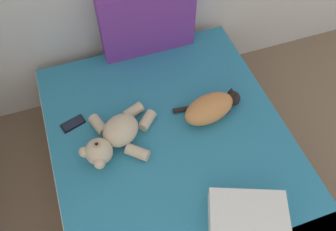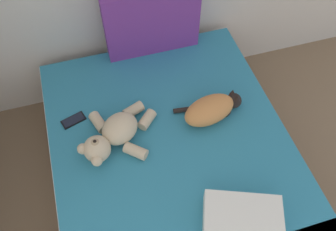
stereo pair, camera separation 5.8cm
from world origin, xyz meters
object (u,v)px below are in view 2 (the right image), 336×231
object	(u,v)px
teddy_bear	(114,135)
throw_pillow	(243,222)
cat	(212,109)
patterned_cushion	(152,21)
cell_phone	(73,120)
bed	(173,169)

from	to	relation	value
teddy_bear	throw_pillow	size ratio (longest dim) A/B	1.28
cat	teddy_bear	bearing A→B (deg)	-178.84
patterned_cushion	cell_phone	world-z (taller)	patterned_cushion
patterned_cushion	cat	distance (m)	0.75
patterned_cushion	cat	size ratio (longest dim) A/B	1.49
cat	cell_phone	world-z (taller)	cat
cell_phone	throw_pillow	world-z (taller)	throw_pillow
patterned_cushion	cat	xyz separation A→B (m)	(0.19, -0.70, -0.18)
patterned_cushion	throw_pillow	xyz separation A→B (m)	(0.09, -1.41, -0.20)
bed	patterned_cushion	xyz separation A→B (m)	(0.11, 0.87, 0.50)
cell_phone	teddy_bear	bearing A→B (deg)	-45.38
cat	throw_pillow	world-z (taller)	cat
patterned_cushion	throw_pillow	distance (m)	1.43
teddy_bear	throw_pillow	world-z (taller)	teddy_bear
patterned_cushion	throw_pillow	world-z (taller)	patterned_cushion
cat	teddy_bear	size ratio (longest dim) A/B	0.86
throw_pillow	teddy_bear	bearing A→B (deg)	127.13
bed	patterned_cushion	size ratio (longest dim) A/B	2.91
bed	teddy_bear	size ratio (longest dim) A/B	3.73
teddy_bear	bed	bearing A→B (deg)	-25.78
throw_pillow	bed	bearing A→B (deg)	110.55
patterned_cushion	bed	bearing A→B (deg)	-97.08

